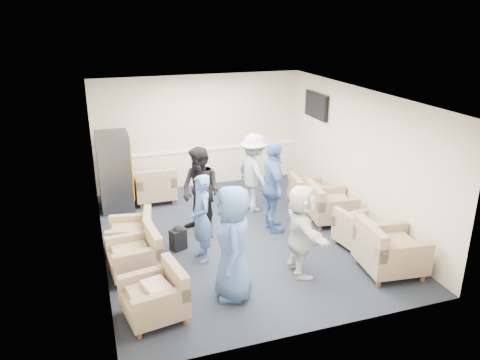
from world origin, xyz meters
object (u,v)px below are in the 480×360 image
object	(u,v)px
armchair_right_midnear	(359,232)
person_front_left	(233,243)
armchair_right_far	(307,194)
person_front_right	(301,230)
person_mid_left	(201,219)
armchair_left_near	(158,297)
vending_machine	(115,171)
armchair_left_mid	(138,256)
person_back_right	(254,173)
person_mid_right	(273,187)
armchair_right_near	(387,252)
armchair_right_midfar	(328,206)
person_back_left	(201,191)
armchair_corner	(155,187)
armchair_left_far	(133,235)

from	to	relation	value
armchair_right_midnear	person_front_left	xyz separation A→B (m)	(-2.62, -0.73, 0.58)
armchair_right_far	person_front_right	distance (m)	2.84
person_mid_left	armchair_left_near	bearing A→B (deg)	-38.78
vending_machine	person_mid_left	world-z (taller)	vending_machine
armchair_left_mid	person_front_left	distance (m)	1.78
armchair_right_midnear	person_back_right	world-z (taller)	person_back_right
armchair_left_mid	person_front_right	distance (m)	2.68
person_front_left	person_mid_right	bearing A→B (deg)	156.05
armchair_left_near	armchair_right_near	size ratio (longest dim) A/B	0.89
armchair_right_midfar	person_back_right	size ratio (longest dim) A/B	0.57
person_back_left	person_back_right	size ratio (longest dim) A/B	1.01
armchair_right_near	person_front_left	distance (m)	2.64
armchair_left_near	armchair_right_near	distance (m)	3.75
armchair_corner	armchair_right_far	bearing A→B (deg)	155.82
armchair_right_midnear	armchair_corner	world-z (taller)	armchair_corner
armchair_right_midnear	armchair_right_near	bearing A→B (deg)	170.80
armchair_left_far	person_front_left	distance (m)	2.36
vending_machine	person_front_left	world-z (taller)	person_front_left
armchair_right_midfar	person_back_right	world-z (taller)	person_back_right
armchair_right_midfar	person_mid_right	world-z (taller)	person_mid_right
armchair_right_midnear	person_front_left	size ratio (longest dim) A/B	0.48
armchair_left_far	armchair_right_midfar	distance (m)	3.90
vending_machine	armchair_right_near	bearing A→B (deg)	-46.30
armchair_right_midfar	armchair_left_far	bearing A→B (deg)	97.24
armchair_right_near	armchair_left_near	bearing A→B (deg)	96.88
armchair_right_midfar	person_back_right	xyz separation A→B (m)	(-1.22, 1.06, 0.50)
person_back_right	armchair_left_near	bearing A→B (deg)	128.30
armchair_right_midfar	armchair_right_far	distance (m)	0.84
armchair_left_mid	armchair_right_midnear	world-z (taller)	armchair_left_mid
armchair_right_midfar	person_mid_left	xyz separation A→B (m)	(-2.81, -0.68, 0.43)
armchair_left_far	person_back_left	size ratio (longest dim) A/B	0.52
armchair_right_near	person_back_left	distance (m)	3.51
armchair_right_far	armchair_corner	size ratio (longest dim) A/B	0.97
armchair_right_far	armchair_right_near	bearing A→B (deg)	-171.65
armchair_left_near	person_front_right	size ratio (longest dim) A/B	0.60
armchair_right_midfar	armchair_corner	bearing A→B (deg)	62.61
armchair_left_near	person_mid_right	size ratio (longest dim) A/B	0.51
person_front_left	vending_machine	bearing A→B (deg)	-148.31
armchair_left_near	armchair_corner	world-z (taller)	armchair_corner
armchair_right_far	person_front_right	bearing A→B (deg)	159.36
armchair_right_midnear	armchair_corner	distance (m)	4.62
armchair_left_mid	person_front_left	size ratio (longest dim) A/B	0.49
armchair_right_near	person_mid_left	size ratio (longest dim) A/B	0.67
person_back_right	person_mid_right	distance (m)	1.07
armchair_left_far	person_front_right	world-z (taller)	person_front_right
vending_machine	person_mid_left	size ratio (longest dim) A/B	1.09
person_mid_left	armchair_left_far	bearing A→B (deg)	-125.71
armchair_left_mid	armchair_right_far	distance (m)	4.18
armchair_left_far	vending_machine	bearing A→B (deg)	-167.20
armchair_corner	person_back_left	size ratio (longest dim) A/B	0.52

